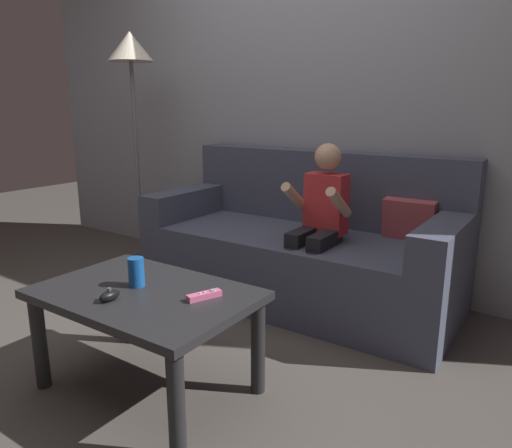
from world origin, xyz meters
TOP-DOWN VIEW (x-y plane):
  - ground_plane at (0.00, 0.00)m, footprint 10.06×10.06m
  - wall_back at (0.00, 1.47)m, footprint 5.03×0.05m
  - couch at (0.20, 1.08)m, footprint 1.88×0.80m
  - person_seated_on_couch at (0.40, 0.90)m, footprint 0.32×0.39m
  - coffee_table at (0.16, -0.17)m, footprint 0.88×0.58m
  - game_remote_pink_near_edge at (0.41, -0.10)m, footprint 0.09×0.14m
  - nunchuk_black at (0.13, -0.32)m, footprint 0.05×0.09m
  - soda_can at (0.10, -0.15)m, footprint 0.07×0.07m
  - floor_lamp at (-1.17, 1.02)m, footprint 0.32×0.32m

SIDE VIEW (x-z plane):
  - ground_plane at x=0.00m, z-range 0.00..0.00m
  - couch at x=0.20m, z-range -0.14..0.76m
  - coffee_table at x=0.16m, z-range 0.15..0.59m
  - game_remote_pink_near_edge at x=0.41m, z-range 0.44..0.47m
  - nunchuk_black at x=0.13m, z-range 0.44..0.49m
  - soda_can at x=0.10m, z-range 0.44..0.57m
  - person_seated_on_couch at x=0.40m, z-range 0.07..1.05m
  - wall_back at x=0.00m, z-range 0.00..2.50m
  - floor_lamp at x=-1.17m, z-range 0.61..2.29m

